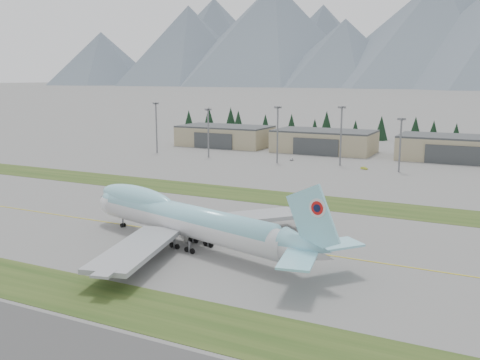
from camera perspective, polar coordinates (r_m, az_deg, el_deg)
The scene contains 12 objects.
ground at distance 125.19m, azimuth -5.45°, elevation -5.81°, with size 7000.00×7000.00×0.00m, color slate.
grass_strip_near at distance 96.86m, azimuth -17.58°, elevation -11.35°, with size 400.00×14.00×0.08m, color #284217.
grass_strip_far at distance 163.88m, azimuth 2.85°, elevation -1.79°, with size 400.00×18.00×0.08m, color #284217.
taxiway_line_main at distance 125.19m, azimuth -5.45°, elevation -5.81°, with size 400.00×0.40×0.02m, color gold.
boeing_747_freighter at distance 115.37m, azimuth -5.79°, elevation -4.19°, with size 68.74×57.30×18.09m.
hangar_left at distance 286.52m, azimuth -1.62°, elevation 4.73°, with size 48.00×26.60×10.80m.
hangar_center at distance 265.38m, azimuth 8.96°, elevation 4.12°, with size 48.00×26.60×10.80m.
hangar_right at distance 254.17m, azimuth 21.98°, elevation 3.17°, with size 48.00×26.60×10.80m.
floodlight_masts at distance 224.80m, azimuth 7.46°, elevation 5.75°, with size 172.91×8.49×24.41m.
service_vehicle_a at distance 237.17m, azimuth 5.52°, elevation 2.10°, with size 1.44×3.57×1.22m, color silver.
service_vehicle_b at distance 218.30m, azimuth 13.10°, elevation 1.11°, with size 1.12×3.18×1.05m, color #A5AF2B.
conifer_belt at distance 324.38m, azimuth 13.06°, elevation 5.52°, with size 269.91×16.71×16.90m.
Camera 1 is at (63.55, -101.78, 35.71)m, focal length 40.00 mm.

